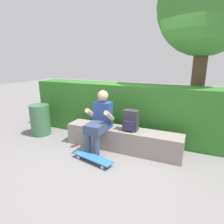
% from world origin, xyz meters
% --- Properties ---
extents(ground_plane, '(24.00, 24.00, 0.00)m').
position_xyz_m(ground_plane, '(0.00, 0.00, 0.00)').
color(ground_plane, gray).
extents(bench_main, '(2.34, 0.42, 0.43)m').
position_xyz_m(bench_main, '(0.00, 0.39, 0.22)').
color(bench_main, gray).
rests_on(bench_main, ground).
extents(person_skater, '(0.49, 0.62, 1.18)m').
position_xyz_m(person_skater, '(-0.39, 0.18, 0.64)').
color(person_skater, '#2D4793').
rests_on(person_skater, ground).
extents(skateboard_near_person, '(0.82, 0.36, 0.09)m').
position_xyz_m(skateboard_near_person, '(-0.29, -0.29, 0.07)').
color(skateboard_near_person, teal).
rests_on(skateboard_near_person, ground).
extents(backpack_on_bench, '(0.28, 0.23, 0.40)m').
position_xyz_m(backpack_on_bench, '(0.18, 0.38, 0.63)').
color(backpack_on_bench, '#333338').
rests_on(backpack_on_bench, bench_main).
extents(hedge_row, '(4.70, 0.66, 1.22)m').
position_xyz_m(hedge_row, '(-0.17, 1.17, 0.61)').
color(hedge_row, '#327429').
rests_on(hedge_row, ground).
extents(tree_behind_bench, '(1.96, 1.96, 3.78)m').
position_xyz_m(tree_behind_bench, '(1.27, 1.69, 2.75)').
color(tree_behind_bench, '#473323').
rests_on(tree_behind_bench, ground).
extents(trash_bin, '(0.45, 0.45, 0.73)m').
position_xyz_m(trash_bin, '(-2.07, 0.32, 0.37)').
color(trash_bin, '#3D6B47').
rests_on(trash_bin, ground).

